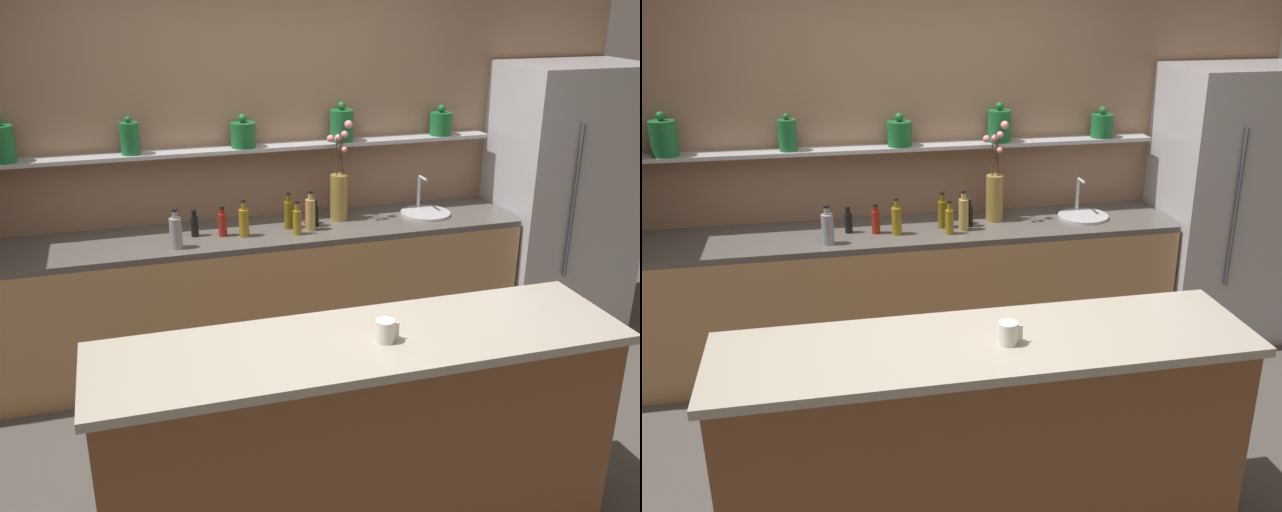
{
  "view_description": "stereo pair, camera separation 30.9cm",
  "coord_description": "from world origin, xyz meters",
  "views": [
    {
      "loc": [
        -0.93,
        -3.02,
        2.42
      ],
      "look_at": [
        0.08,
        0.35,
        1.06
      ],
      "focal_mm": 40.0,
      "sensor_mm": 36.0,
      "label": 1
    },
    {
      "loc": [
        -0.63,
        -3.1,
        2.42
      ],
      "look_at": [
        0.08,
        0.35,
        1.06
      ],
      "focal_mm": 40.0,
      "sensor_mm": 36.0,
      "label": 2
    }
  ],
  "objects": [
    {
      "name": "bottle_oil_1",
      "position": [
        0.15,
        1.1,
        1.01
      ],
      "size": [
        0.05,
        0.05,
        0.22
      ],
      "color": "olive",
      "rests_on": "back_counter_unit"
    },
    {
      "name": "bottle_oil_6",
      "position": [
        -0.18,
        1.16,
        1.01
      ],
      "size": [
        0.06,
        0.06,
        0.24
      ],
      "color": "olive",
      "rests_on": "back_counter_unit"
    },
    {
      "name": "ground_plane",
      "position": [
        0.0,
        0.0,
        0.0
      ],
      "size": [
        12.0,
        12.0,
        0.0
      ],
      "primitive_type": "plane",
      "color": "#4C4742"
    },
    {
      "name": "bottle_sauce_3",
      "position": [
        -0.31,
        1.2,
        1.0
      ],
      "size": [
        0.05,
        0.05,
        0.19
      ],
      "color": "maroon",
      "rests_on": "back_counter_unit"
    },
    {
      "name": "bottle_sauce_0",
      "position": [
        0.27,
        1.28,
        0.99
      ],
      "size": [
        0.06,
        0.06,
        0.18
      ],
      "color": "maroon",
      "rests_on": "back_counter_unit"
    },
    {
      "name": "island_counter",
      "position": [
        0.0,
        -0.53,
        0.51
      ],
      "size": [
        2.28,
        0.61,
        1.02
      ],
      "color": "brown",
      "rests_on": "ground_plane"
    },
    {
      "name": "bottle_oil_2",
      "position": [
        0.12,
        1.23,
        1.02
      ],
      "size": [
        0.06,
        0.06,
        0.24
      ],
      "color": "brown",
      "rests_on": "back_counter_unit"
    },
    {
      "name": "refrigerator",
      "position": [
        2.14,
        1.2,
        0.95
      ],
      "size": [
        0.93,
        0.73,
        1.91
      ],
      "color": "#B7B7BC",
      "rests_on": "ground_plane"
    },
    {
      "name": "bottle_spirit_8",
      "position": [
        -0.61,
        1.06,
        1.02
      ],
      "size": [
        0.07,
        0.07,
        0.25
      ],
      "color": "gray",
      "rests_on": "back_counter_unit"
    },
    {
      "name": "sink_fixture",
      "position": [
        1.09,
        1.25,
        0.94
      ],
      "size": [
        0.34,
        0.34,
        0.25
      ],
      "color": "#B7B7BC",
      "rests_on": "back_counter_unit"
    },
    {
      "name": "bottle_spirit_7",
      "position": [
        0.25,
        1.15,
        1.03
      ],
      "size": [
        0.06,
        0.06,
        0.26
      ],
      "color": "tan",
      "rests_on": "back_counter_unit"
    },
    {
      "name": "back_counter_unit",
      "position": [
        -0.13,
        1.24,
        0.46
      ],
      "size": [
        3.56,
        0.62,
        0.92
      ],
      "color": "tan",
      "rests_on": "ground_plane"
    },
    {
      "name": "bottle_sauce_5",
      "position": [
        -0.48,
        1.25,
        0.99
      ],
      "size": [
        0.05,
        0.05,
        0.17
      ],
      "color": "black",
      "rests_on": "back_counter_unit"
    },
    {
      "name": "bottle_sauce_4",
      "position": [
        0.3,
        1.22,
        1.0
      ],
      "size": [
        0.05,
        0.05,
        0.18
      ],
      "color": "black",
      "rests_on": "back_counter_unit"
    },
    {
      "name": "coffee_mug",
      "position": [
        0.08,
        -0.58,
        1.07
      ],
      "size": [
        0.1,
        0.08,
        0.1
      ],
      "color": "silver",
      "rests_on": "island_counter"
    },
    {
      "name": "back_wall_unit",
      "position": [
        -0.0,
        1.6,
        1.3
      ],
      "size": [
        5.2,
        0.28,
        2.6
      ],
      "color": "#937056",
      "rests_on": "ground_plane"
    },
    {
      "name": "flower_vase",
      "position": [
        0.49,
        1.31,
        1.12
      ],
      "size": [
        0.16,
        0.18,
        0.67
      ],
      "color": "olive",
      "rests_on": "back_counter_unit"
    }
  ]
}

